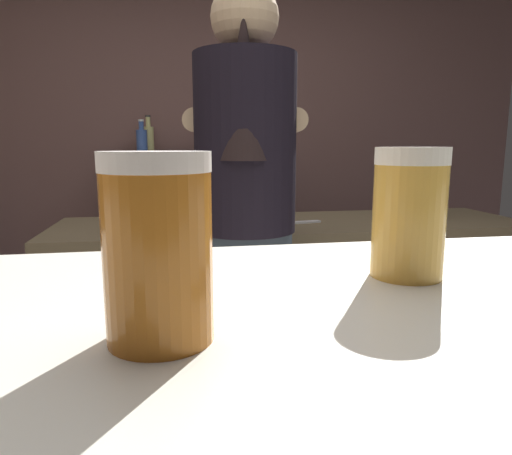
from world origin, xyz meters
The scene contains 12 objects.
wall_back centered at (0.00, 2.20, 1.35)m, with size 5.20×0.10×2.70m, color brown.
prep_counter centered at (0.35, 0.60, 0.45)m, with size 2.10×0.60×0.90m, color brown.
back_shelf centered at (-0.10, 1.92, 0.60)m, with size 0.96×0.36×1.20m, color #3A3336.
bartender centered at (0.06, 0.14, 1.01)m, with size 0.47×0.54×1.75m.
knife_block centered at (0.96, 0.63, 1.00)m, with size 0.10×0.08×0.29m.
mixing_bowl centered at (-0.16, 0.55, 0.92)m, with size 0.19×0.19×0.05m, color #D1483A.
chefs_knife centered at (0.34, 0.55, 0.90)m, with size 0.24×0.03×0.01m, color silver.
pint_glass_near centered at (0.07, -0.96, 1.16)m, with size 0.07×0.07×0.13m.
pint_glass_far centered at (-0.18, -1.08, 1.16)m, with size 0.08×0.08×0.13m.
bottle_vinegar centered at (-0.35, 2.01, 1.29)m, with size 0.07×0.07×0.25m.
bottle_soy centered at (0.00, 1.90, 1.29)m, with size 0.05×0.05×0.24m.
bottle_olive_oil centered at (-0.39, 1.90, 1.28)m, with size 0.07×0.07×0.22m.
Camera 1 is at (-0.17, -1.39, 1.23)m, focal length 32.29 mm.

